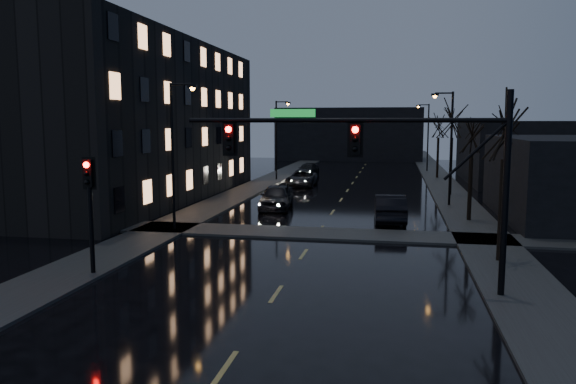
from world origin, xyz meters
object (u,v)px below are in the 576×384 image
at_px(oncoming_car_d, 308,170).
at_px(lead_car, 390,208).
at_px(oncoming_car_b, 279,197).
at_px(oncoming_car_a, 276,197).
at_px(oncoming_car_c, 302,178).

distance_m(oncoming_car_d, lead_car, 29.15).
relative_size(oncoming_car_b, oncoming_car_d, 0.92).
xyz_separation_m(oncoming_car_a, lead_car, (7.64, -3.44, -0.01)).
xyz_separation_m(oncoming_car_c, lead_car, (8.15, -17.37, 0.11)).
xyz_separation_m(oncoming_car_c, oncoming_car_d, (-1.06, 10.29, -0.07)).
xyz_separation_m(oncoming_car_a, oncoming_car_b, (-0.05, 1.19, -0.17)).
xyz_separation_m(oncoming_car_b, oncoming_car_d, (-1.52, 23.02, -0.03)).
height_order(oncoming_car_a, oncoming_car_b, oncoming_car_a).
relative_size(oncoming_car_a, oncoming_car_c, 0.95).
distance_m(oncoming_car_c, lead_car, 19.18).
bearing_deg(oncoming_car_c, oncoming_car_a, -87.70).
height_order(oncoming_car_a, oncoming_car_d, oncoming_car_a).
bearing_deg(oncoming_car_c, lead_car, -64.66).
relative_size(oncoming_car_a, oncoming_car_b, 1.21).
bearing_deg(oncoming_car_a, oncoming_car_d, 89.34).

